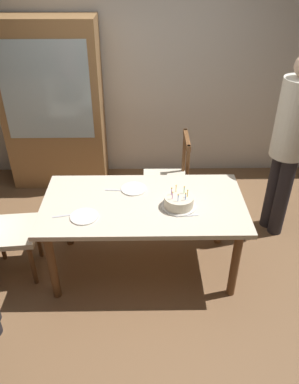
% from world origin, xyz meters
% --- Properties ---
extents(ground, '(6.40, 6.40, 0.00)m').
position_xyz_m(ground, '(0.00, 0.00, 0.00)').
color(ground, brown).
extents(back_wall, '(6.40, 0.10, 2.60)m').
position_xyz_m(back_wall, '(0.00, 1.85, 1.30)').
color(back_wall, beige).
rests_on(back_wall, ground).
extents(dining_table, '(1.67, 0.87, 0.72)m').
position_xyz_m(dining_table, '(0.00, 0.00, 0.63)').
color(dining_table, beige).
rests_on(dining_table, ground).
extents(birthday_cake, '(0.28, 0.28, 0.16)m').
position_xyz_m(birthday_cake, '(0.28, -0.07, 0.77)').
color(birthday_cake, silver).
rests_on(birthday_cake, dining_table).
extents(plate_near_celebrant, '(0.22, 0.22, 0.01)m').
position_xyz_m(plate_near_celebrant, '(-0.46, -0.19, 0.73)').
color(plate_near_celebrant, white).
rests_on(plate_near_celebrant, dining_table).
extents(plate_far_side, '(0.22, 0.22, 0.01)m').
position_xyz_m(plate_far_side, '(-0.08, 0.19, 0.73)').
color(plate_far_side, white).
rests_on(plate_far_side, dining_table).
extents(fork_near_celebrant, '(0.18, 0.05, 0.01)m').
position_xyz_m(fork_near_celebrant, '(-0.62, -0.18, 0.72)').
color(fork_near_celebrant, silver).
rests_on(fork_near_celebrant, dining_table).
extents(fork_far_side, '(0.18, 0.03, 0.01)m').
position_xyz_m(fork_far_side, '(-0.24, 0.18, 0.72)').
color(fork_far_side, silver).
rests_on(fork_far_side, dining_table).
extents(fork_near_guest, '(0.18, 0.03, 0.01)m').
position_xyz_m(fork_near_guest, '(0.34, -0.19, 0.72)').
color(fork_near_guest, silver).
rests_on(fork_near_guest, dining_table).
extents(chair_spindle_back, '(0.44, 0.44, 0.95)m').
position_xyz_m(chair_spindle_back, '(0.25, 0.75, 0.46)').
color(chair_spindle_back, beige).
rests_on(chair_spindle_back, ground).
extents(person_guest, '(0.32, 0.32, 1.77)m').
position_xyz_m(person_guest, '(1.33, 0.55, 1.01)').
color(person_guest, '#262328').
rests_on(person_guest, ground).
extents(china_cabinet, '(1.10, 0.45, 1.90)m').
position_xyz_m(china_cabinet, '(-1.01, 1.56, 0.95)').
color(china_cabinet, '#9E7042').
rests_on(china_cabinet, ground).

